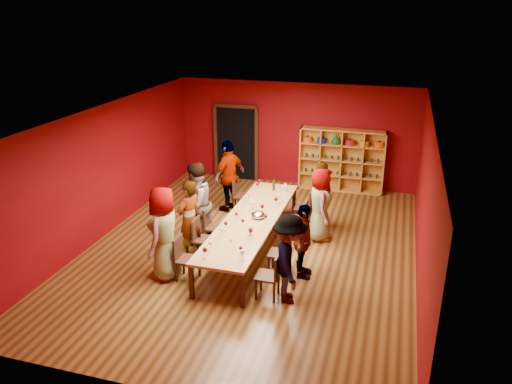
% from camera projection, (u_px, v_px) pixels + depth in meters
% --- Properties ---
extents(room_shell, '(7.10, 9.10, 3.04)m').
position_uv_depth(room_shell, '(251.00, 186.00, 10.52)').
color(room_shell, '#4E3114').
rests_on(room_shell, ground).
extents(tasting_table, '(1.10, 4.50, 0.75)m').
position_uv_depth(tasting_table, '(251.00, 220.00, 10.81)').
color(tasting_table, '#B07E49').
rests_on(tasting_table, ground).
extents(doorway, '(1.40, 0.17, 2.30)m').
position_uv_depth(doorway, '(237.00, 143.00, 15.10)').
color(doorway, black).
rests_on(doorway, ground).
extents(shelving_unit, '(2.40, 0.40, 1.80)m').
position_uv_depth(shelving_unit, '(342.00, 157.00, 14.21)').
color(shelving_unit, '#BE812A').
rests_on(shelving_unit, ground).
extents(chair_person_left_0, '(0.42, 0.42, 0.89)m').
position_uv_depth(chair_person_left_0, '(184.00, 256.00, 9.72)').
color(chair_person_left_0, black).
rests_on(chair_person_left_0, ground).
extents(person_left_0, '(0.51, 0.93, 1.88)m').
position_uv_depth(person_left_0, '(164.00, 233.00, 9.66)').
color(person_left_0, '#516CA7').
rests_on(person_left_0, ground).
extents(chair_person_left_1, '(0.42, 0.42, 0.89)m').
position_uv_depth(chair_person_left_1, '(201.00, 236.00, 10.54)').
color(chair_person_left_1, black).
rests_on(chair_person_left_1, ground).
extents(person_left_1, '(0.65, 0.75, 1.72)m').
position_uv_depth(person_left_1, '(189.00, 219.00, 10.47)').
color(person_left_1, '#141538').
rests_on(person_left_1, ground).
extents(chair_person_left_2, '(0.42, 0.42, 0.89)m').
position_uv_depth(chair_person_left_2, '(212.00, 224.00, 11.10)').
color(chair_person_left_2, black).
rests_on(chair_person_left_2, ground).
extents(person_left_2, '(0.71, 1.01, 1.89)m').
position_uv_depth(person_left_2, '(196.00, 204.00, 11.04)').
color(person_left_2, '#C6858B').
rests_on(person_left_2, ground).
extents(chair_person_left_4, '(0.42, 0.42, 0.89)m').
position_uv_depth(chair_person_left_4, '(240.00, 193.00, 12.89)').
color(chair_person_left_4, black).
rests_on(chair_person_left_4, ground).
extents(person_left_4, '(0.87, 1.21, 1.88)m').
position_uv_depth(person_left_4, '(229.00, 176.00, 12.80)').
color(person_left_4, beige).
rests_on(person_left_4, ground).
extents(chair_person_right_0, '(0.42, 0.42, 0.89)m').
position_uv_depth(chair_person_right_0, '(272.00, 274.00, 9.11)').
color(chair_person_right_0, black).
rests_on(chair_person_right_0, ground).
extents(person_right_0, '(0.75, 1.17, 1.69)m').
position_uv_depth(person_right_0, '(289.00, 259.00, 8.90)').
color(person_right_0, '#131635').
rests_on(person_right_0, ground).
extents(chair_person_right_1, '(0.42, 0.42, 0.89)m').
position_uv_depth(chair_person_right_1, '(283.00, 251.00, 9.92)').
color(chair_person_right_1, black).
rests_on(chair_person_right_1, ground).
extents(person_right_1, '(0.45, 0.92, 1.54)m').
position_uv_depth(person_right_1, '(303.00, 241.00, 9.72)').
color(person_right_1, '#505155').
rests_on(person_right_1, ground).
extents(chair_person_right_3, '(0.42, 0.42, 0.89)m').
position_uv_depth(chair_person_right_3, '(301.00, 217.00, 11.49)').
color(chair_person_right_3, black).
rests_on(chair_person_right_3, ground).
extents(person_right_3, '(0.67, 0.93, 1.70)m').
position_uv_depth(person_right_3, '(320.00, 205.00, 11.25)').
color(person_right_3, beige).
rests_on(person_right_3, ground).
extents(chair_person_right_4, '(0.42, 0.42, 0.89)m').
position_uv_depth(chair_person_right_4, '(307.00, 206.00, 12.11)').
color(chair_person_right_4, black).
rests_on(chair_person_right_4, ground).
extents(person_right_4, '(0.60, 0.70, 1.62)m').
position_uv_depth(person_right_4, '(322.00, 195.00, 11.90)').
color(person_right_4, '#151D3A').
rests_on(person_right_4, ground).
extents(wine_glass_0, '(0.08, 0.08, 0.19)m').
position_uv_depth(wine_glass_0, '(257.00, 184.00, 12.36)').
color(wine_glass_0, white).
rests_on(wine_glass_0, tasting_table).
extents(wine_glass_1, '(0.08, 0.08, 0.19)m').
position_uv_depth(wine_glass_1, '(241.00, 249.00, 9.18)').
color(wine_glass_1, white).
rests_on(wine_glass_1, tasting_table).
extents(wine_glass_2, '(0.07, 0.07, 0.18)m').
position_uv_depth(wine_glass_2, '(286.00, 187.00, 12.25)').
color(wine_glass_2, white).
rests_on(wine_glass_2, tasting_table).
extents(wine_glass_3, '(0.09, 0.09, 0.21)m').
position_uv_depth(wine_glass_3, '(276.00, 200.00, 11.39)').
color(wine_glass_3, white).
rests_on(wine_glass_3, tasting_table).
extents(wine_glass_4, '(0.08, 0.08, 0.21)m').
position_uv_depth(wine_glass_4, '(222.00, 230.00, 9.89)').
color(wine_glass_4, white).
rests_on(wine_glass_4, tasting_table).
extents(wine_glass_5, '(0.07, 0.07, 0.19)m').
position_uv_depth(wine_glass_5, '(247.00, 196.00, 11.64)').
color(wine_glass_5, white).
rests_on(wine_glass_5, tasting_table).
extents(wine_glass_6, '(0.08, 0.08, 0.20)m').
position_uv_depth(wine_glass_6, '(210.00, 243.00, 9.35)').
color(wine_glass_6, white).
rests_on(wine_glass_6, tasting_table).
extents(wine_glass_7, '(0.09, 0.09, 0.21)m').
position_uv_depth(wine_glass_7, '(242.00, 252.00, 9.01)').
color(wine_glass_7, white).
rests_on(wine_glass_7, tasting_table).
extents(wine_glass_8, '(0.07, 0.07, 0.18)m').
position_uv_depth(wine_glass_8, '(266.00, 217.00, 10.55)').
color(wine_glass_8, white).
rests_on(wine_glass_8, tasting_table).
extents(wine_glass_9, '(0.08, 0.08, 0.20)m').
position_uv_depth(wine_glass_9, '(226.00, 224.00, 10.18)').
color(wine_glass_9, white).
rests_on(wine_glass_9, tasting_table).
extents(wine_glass_10, '(0.09, 0.09, 0.22)m').
position_uv_depth(wine_glass_10, '(205.00, 250.00, 9.08)').
color(wine_glass_10, white).
rests_on(wine_glass_10, tasting_table).
extents(wine_glass_11, '(0.07, 0.07, 0.18)m').
position_uv_depth(wine_glass_11, '(236.00, 214.00, 10.67)').
color(wine_glass_11, white).
rests_on(wine_glass_11, tasting_table).
extents(wine_glass_12, '(0.08, 0.08, 0.21)m').
position_uv_depth(wine_glass_12, '(262.00, 207.00, 11.00)').
color(wine_glass_12, white).
rests_on(wine_glass_12, tasting_table).
extents(wine_glass_13, '(0.08, 0.08, 0.19)m').
position_uv_depth(wine_glass_13, '(230.00, 240.00, 9.49)').
color(wine_glass_13, white).
rests_on(wine_glass_13, tasting_table).
extents(wine_glass_14, '(0.08, 0.08, 0.19)m').
position_uv_depth(wine_glass_14, '(247.00, 197.00, 11.57)').
color(wine_glass_14, white).
rests_on(wine_glass_14, tasting_table).
extents(wine_glass_15, '(0.07, 0.07, 0.18)m').
position_uv_depth(wine_glass_15, '(286.00, 185.00, 12.33)').
color(wine_glass_15, white).
rests_on(wine_glass_15, tasting_table).
extents(wine_glass_16, '(0.09, 0.09, 0.21)m').
position_uv_depth(wine_glass_16, '(279.00, 196.00, 11.60)').
color(wine_glass_16, white).
rests_on(wine_glass_16, tasting_table).
extents(wine_glass_17, '(0.08, 0.08, 0.19)m').
position_uv_depth(wine_glass_17, '(239.00, 211.00, 10.83)').
color(wine_glass_17, white).
rests_on(wine_glass_17, tasting_table).
extents(wine_glass_18, '(0.09, 0.09, 0.22)m').
position_uv_depth(wine_glass_18, '(259.00, 182.00, 12.51)').
color(wine_glass_18, white).
rests_on(wine_glass_18, tasting_table).
extents(wine_glass_19, '(0.09, 0.09, 0.21)m').
position_uv_depth(wine_glass_19, '(251.00, 231.00, 9.84)').
color(wine_glass_19, white).
rests_on(wine_glass_19, tasting_table).
extents(wine_glass_20, '(0.07, 0.07, 0.18)m').
position_uv_depth(wine_glass_20, '(243.00, 221.00, 10.34)').
color(wine_glass_20, white).
rests_on(wine_glass_20, tasting_table).
extents(spittoon_bowl, '(0.31, 0.31, 0.17)m').
position_uv_depth(spittoon_bowl, '(258.00, 215.00, 10.78)').
color(spittoon_bowl, '#ADAFB4').
rests_on(spittoon_bowl, tasting_table).
extents(carafe_a, '(0.14, 0.14, 0.28)m').
position_uv_depth(carafe_a, '(252.00, 206.00, 11.09)').
color(carafe_a, white).
rests_on(carafe_a, tasting_table).
extents(carafe_b, '(0.11, 0.11, 0.23)m').
position_uv_depth(carafe_b, '(250.00, 231.00, 9.97)').
color(carafe_b, white).
rests_on(carafe_b, tasting_table).
extents(wine_bottle, '(0.09, 0.09, 0.28)m').
position_uv_depth(wine_bottle, '(274.00, 186.00, 12.34)').
color(wine_bottle, '#123319').
rests_on(wine_bottle, tasting_table).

